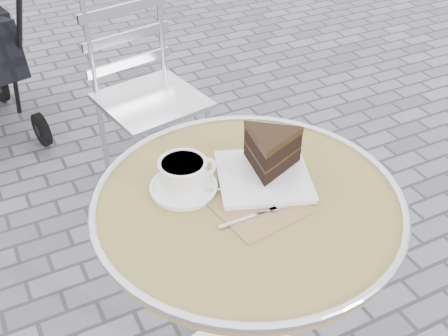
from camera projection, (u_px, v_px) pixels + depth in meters
name	position (u px, v px, depth m)	size (l,w,h in m)	color
cafe_table	(247.00, 251.00, 1.37)	(0.72, 0.72, 0.74)	silver
cappuccino_set	(184.00, 177.00, 1.28)	(0.17, 0.15, 0.08)	white
cake_plate_set	(269.00, 157.00, 1.32)	(0.32, 0.31, 0.11)	#987153
bistro_chair	(138.00, 73.00, 2.23)	(0.43, 0.43, 0.83)	silver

